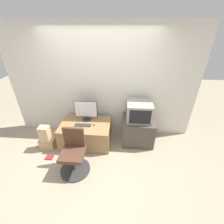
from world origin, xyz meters
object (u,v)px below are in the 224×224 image
Objects in this scene: keyboard at (83,125)px; office_chair at (74,155)px; main_monitor at (86,111)px; crt_tv at (139,111)px; cardboard_box_lower at (48,144)px; mouse at (94,125)px; book at (49,157)px.

office_chair is (-0.01, -0.73, -0.17)m from keyboard.
main_monitor reaches higher than keyboard.
keyboard is (-0.04, -0.24, -0.24)m from main_monitor.
crt_tv reaches higher than cardboard_box_lower.
mouse is (0.25, 0.03, 0.01)m from keyboard.
main_monitor reaches higher than cardboard_box_lower.
mouse reaches higher than keyboard.
mouse is 0.11× the size of crt_tv.
office_chair reaches higher than keyboard.
crt_tv is at bearing 10.19° from keyboard.
book is (-0.70, -0.76, -0.76)m from main_monitor.
office_chair is 2.76× the size of cardboard_box_lower.
crt_tv is 3.45× the size of book.
book is at bearing -63.21° from cardboard_box_lower.
main_monitor is 1.06m from office_chair.
main_monitor is 1.45× the size of keyboard.
mouse is at bearing 71.12° from office_chair.
cardboard_box_lower is (-0.84, -0.47, -0.65)m from main_monitor.
mouse is at bearing 30.87° from book.
main_monitor is 0.97× the size of crt_tv.
crt_tv is 0.62× the size of office_chair.
main_monitor is 0.60× the size of office_chair.
keyboard is at bearing 38.11° from book.
keyboard is at bearing 89.43° from office_chair.
keyboard is 6.15× the size of mouse.
main_monitor is 1.65× the size of cardboard_box_lower.
book is at bearing -158.77° from crt_tv.
mouse is 0.37× the size of book.
keyboard reaches higher than book.
mouse is 0.82m from office_chair.
book is at bearing -149.13° from mouse.
office_chair reaches higher than cardboard_box_lower.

